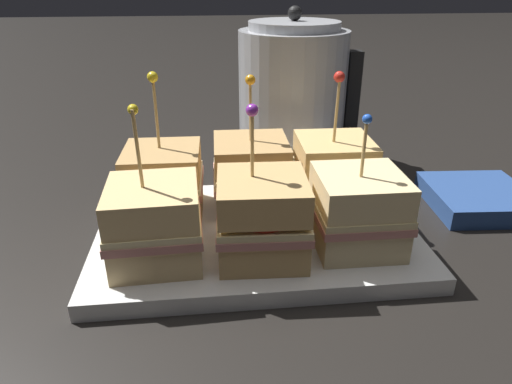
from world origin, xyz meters
TOP-DOWN VIEW (x-y plane):
  - ground_plane at (0.00, 0.00)m, footprint 6.00×6.00m
  - serving_platter at (0.00, 0.00)m, footprint 0.34×0.23m
  - sandwich_front_left at (-0.10, -0.05)m, footprint 0.09×0.09m
  - sandwich_front_center at (-0.00, -0.05)m, footprint 0.09×0.09m
  - sandwich_front_right at (0.10, -0.05)m, footprint 0.09×0.09m
  - sandwich_back_left at (-0.10, 0.05)m, footprint 0.09×0.09m
  - sandwich_back_center at (0.00, 0.05)m, footprint 0.09×0.09m
  - sandwich_back_right at (0.10, 0.05)m, footprint 0.09×0.09m
  - kettle_steel at (0.08, 0.24)m, footprint 0.18×0.16m
  - napkin_stack at (0.29, 0.05)m, footprint 0.13×0.13m

SIDE VIEW (x-z plane):
  - ground_plane at x=0.00m, z-range 0.00..0.00m
  - serving_platter at x=0.00m, z-range 0.00..0.02m
  - napkin_stack at x=0.29m, z-range 0.00..0.02m
  - sandwich_front_right at x=0.10m, z-range -0.01..0.13m
  - sandwich_front_left at x=-0.10m, z-range -0.02..0.13m
  - sandwich_back_left at x=-0.10m, z-range -0.02..0.14m
  - sandwich_front_center at x=0.00m, z-range -0.02..0.13m
  - sandwich_back_center at x=0.00m, z-range -0.02..0.14m
  - sandwich_back_right at x=0.10m, z-range -0.02..0.14m
  - kettle_steel at x=0.08m, z-range -0.01..0.22m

